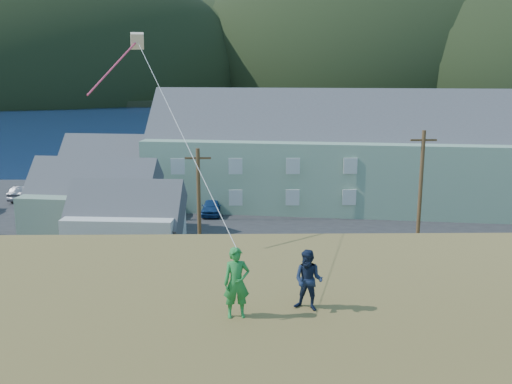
% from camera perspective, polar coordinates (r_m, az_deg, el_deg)
% --- Properties ---
extents(ground, '(900.00, 900.00, 0.00)m').
position_cam_1_polar(ground, '(35.48, -6.32, -9.67)').
color(ground, '#0A1638').
rests_on(ground, ground).
extents(grass_strip, '(110.00, 8.00, 0.10)m').
position_cam_1_polar(grass_strip, '(33.62, -6.64, -10.86)').
color(grass_strip, '#4C3D19').
rests_on(grass_strip, ground).
extents(waterfront_lot, '(72.00, 36.00, 0.12)m').
position_cam_1_polar(waterfront_lot, '(51.58, -4.59, -2.56)').
color(waterfront_lot, '#28282B').
rests_on(waterfront_lot, ground).
extents(wharf, '(26.00, 14.00, 0.90)m').
position_cam_1_polar(wharf, '(74.46, -8.10, 2.25)').
color(wharf, gray).
rests_on(wharf, ground).
extents(far_shore, '(900.00, 320.00, 2.00)m').
position_cam_1_polar(far_shore, '(362.99, -1.46, 10.29)').
color(far_shore, black).
rests_on(far_shore, ground).
extents(far_hills, '(760.00, 265.00, 143.00)m').
position_cam_1_polar(far_hills, '(314.01, 5.06, 10.13)').
color(far_hills, black).
rests_on(far_hills, ground).
extents(lodge, '(40.13, 16.63, 13.70)m').
position_cam_1_polar(lodge, '(55.78, 9.44, 3.88)').
color(lodge, gray).
rests_on(lodge, waterfront_lot).
extents(shed_palegreen_near, '(11.09, 7.86, 7.49)m').
position_cam_1_polar(shed_palegreen_near, '(47.55, -15.97, -0.85)').
color(shed_palegreen_near, gray).
rests_on(shed_palegreen_near, waterfront_lot).
extents(shed_white, '(8.55, 6.05, 6.51)m').
position_cam_1_polar(shed_white, '(41.95, -12.86, -2.84)').
color(shed_white, silver).
rests_on(shed_white, waterfront_lot).
extents(shed_palegreen_far, '(12.35, 8.10, 7.80)m').
position_cam_1_polar(shed_palegreen_far, '(61.96, -13.81, 2.38)').
color(shed_palegreen_far, slate).
rests_on(shed_palegreen_far, waterfront_lot).
extents(utility_poles, '(34.23, 0.24, 9.43)m').
position_cam_1_polar(utility_poles, '(35.68, -9.03, -1.82)').
color(utility_poles, '#47331E').
rests_on(utility_poles, waterfront_lot).
extents(parked_cars, '(27.57, 11.54, 1.57)m').
position_cam_1_polar(parked_cars, '(56.58, -13.91, -0.74)').
color(parked_cars, black).
rests_on(parked_cars, waterfront_lot).
extents(kite_flyer_green, '(0.70, 0.51, 1.77)m').
position_cam_1_polar(kite_flyer_green, '(14.04, -1.96, -9.06)').
color(kite_flyer_green, '#227C33').
rests_on(kite_flyer_green, hillside).
extents(kite_flyer_navy, '(0.93, 0.85, 1.57)m').
position_cam_1_polar(kite_flyer_navy, '(14.53, 5.27, -8.79)').
color(kite_flyer_navy, '#15213B').
rests_on(kite_flyer_navy, hillside).
extents(kite_rig, '(2.45, 4.23, 10.15)m').
position_cam_1_polar(kite_rig, '(21.07, -12.03, 13.98)').
color(kite_rig, beige).
rests_on(kite_rig, ground).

